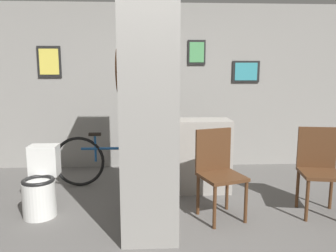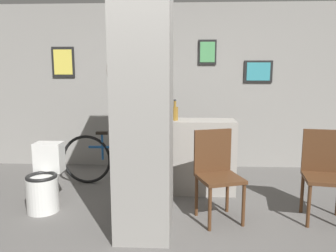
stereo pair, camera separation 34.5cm
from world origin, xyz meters
TOP-DOWN VIEW (x-y plane):
  - ground_plane at (0.00, 0.00)m, footprint 14.00×14.00m
  - wall_back at (0.00, 2.63)m, footprint 8.00×0.09m
  - pillar_center at (-0.04, 0.49)m, footprint 0.54×0.99m
  - counter_shelf at (0.41, 1.45)m, footprint 1.16×0.44m
  - toilet at (-1.23, 0.80)m, footprint 0.35×0.51m
  - chair_near_pillar at (0.69, 0.65)m, footprint 0.53×0.53m
  - chair_by_doorway at (1.81, 0.70)m, footprint 0.48×0.48m
  - bicycle at (-0.55, 1.68)m, footprint 1.59×0.42m
  - bottle_tall at (0.23, 1.41)m, footprint 0.08×0.08m
  - bottle_short at (0.10, 1.48)m, footprint 0.08×0.08m

SIDE VIEW (x-z plane):
  - ground_plane at x=0.00m, z-range 0.00..0.00m
  - toilet at x=-1.23m, z-range -0.05..0.68m
  - bicycle at x=-0.55m, z-range -0.01..0.73m
  - counter_shelf at x=0.41m, z-range 0.00..0.94m
  - chair_near_pillar at x=0.69m, z-range 0.05..0.99m
  - chair_by_doorway at x=1.81m, z-range 0.05..0.99m
  - bottle_short at x=0.10m, z-range 0.91..1.11m
  - bottle_tall at x=0.23m, z-range 0.90..1.17m
  - pillar_center at x=-0.04m, z-range 0.00..2.60m
  - wall_back at x=0.00m, z-range 0.00..2.60m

